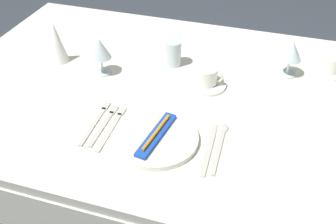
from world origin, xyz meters
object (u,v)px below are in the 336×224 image
at_px(coffee_cup_left, 207,76).
at_px(wine_glass_centre, 100,50).
at_px(fork_inner, 105,123).
at_px(fork_salad, 96,121).
at_px(spoon_soup, 221,142).
at_px(wine_glass_left, 292,52).
at_px(dinner_plate, 156,138).
at_px(toothbrush_package, 156,134).
at_px(drink_tumbler, 173,55).
at_px(dinner_knife, 209,150).
at_px(napkin_folded, 57,43).
at_px(fork_outer, 112,127).
at_px(coffee_cup_right, 331,63).

distance_m(coffee_cup_left, wine_glass_centre, 0.40).
distance_m(fork_inner, fork_salad, 0.03).
xyz_separation_m(spoon_soup, coffee_cup_left, (-0.11, 0.28, 0.04)).
relative_size(spoon_soup, wine_glass_centre, 1.57).
bearing_deg(wine_glass_left, dinner_plate, -125.69).
bearing_deg(coffee_cup_left, toothbrush_package, -103.85).
bearing_deg(fork_salad, spoon_soup, 2.89).
xyz_separation_m(fork_salad, drink_tumbler, (0.14, 0.41, 0.04)).
height_order(dinner_plate, toothbrush_package, toothbrush_package).
relative_size(dinner_knife, napkin_folded, 1.40).
xyz_separation_m(fork_outer, fork_inner, (-0.03, 0.01, 0.00)).
distance_m(wine_glass_centre, napkin_folded, 0.20).
xyz_separation_m(toothbrush_package, dinner_knife, (0.16, 0.00, -0.02)).
xyz_separation_m(coffee_cup_right, wine_glass_centre, (-0.82, -0.25, 0.06)).
relative_size(coffee_cup_left, coffee_cup_right, 0.98).
distance_m(coffee_cup_left, wine_glass_left, 0.32).
bearing_deg(fork_outer, dinner_knife, -2.53).
bearing_deg(wine_glass_centre, coffee_cup_left, 4.72).
xyz_separation_m(fork_salad, napkin_folded, (-0.30, 0.30, 0.08)).
bearing_deg(dinner_plate, wine_glass_centre, 136.49).
bearing_deg(fork_outer, wine_glass_centre, 120.01).
relative_size(fork_salad, wine_glass_centre, 1.55).
height_order(toothbrush_package, coffee_cup_right, coffee_cup_right).
bearing_deg(spoon_soup, fork_outer, -174.82).
xyz_separation_m(dinner_knife, coffee_cup_right, (0.35, 0.55, 0.04)).
distance_m(fork_salad, wine_glass_left, 0.74).
xyz_separation_m(fork_inner, spoon_soup, (0.37, 0.02, -0.00)).
bearing_deg(drink_tumbler, coffee_cup_left, -33.56).
height_order(coffee_cup_left, wine_glass_left, wine_glass_left).
distance_m(fork_outer, fork_salad, 0.06).
bearing_deg(drink_tumbler, napkin_folded, -166.23).
bearing_deg(spoon_soup, wine_glass_centre, 153.61).
distance_m(toothbrush_package, fork_salad, 0.22).
relative_size(fork_outer, wine_glass_left, 1.59).
height_order(wine_glass_left, napkin_folded, napkin_folded).
height_order(spoon_soup, drink_tumbler, drink_tumbler).
distance_m(dinner_plate, spoon_soup, 0.19).
xyz_separation_m(coffee_cup_right, napkin_folded, (-1.02, -0.22, 0.04)).
distance_m(spoon_soup, coffee_cup_left, 0.30).
xyz_separation_m(toothbrush_package, spoon_soup, (0.19, 0.05, -0.02)).
bearing_deg(dinner_knife, fork_inner, 176.57).
height_order(spoon_soup, wine_glass_left, wine_glass_left).
bearing_deg(coffee_cup_left, fork_outer, -126.86).
distance_m(toothbrush_package, coffee_cup_right, 0.75).
height_order(fork_inner, spoon_soup, spoon_soup).
relative_size(dinner_plate, fork_salad, 1.15).
bearing_deg(dinner_plate, drink_tumbler, 99.91).
xyz_separation_m(toothbrush_package, coffee_cup_right, (0.51, 0.55, 0.02)).
relative_size(coffee_cup_right, wine_glass_centre, 0.67).
distance_m(toothbrush_package, drink_tumbler, 0.44).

